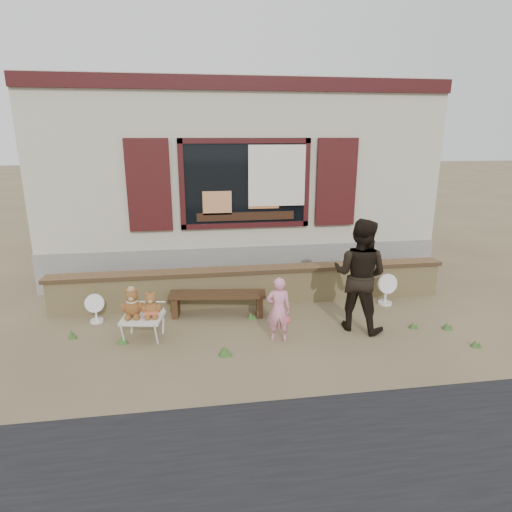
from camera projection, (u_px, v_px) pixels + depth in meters
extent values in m
plane|color=brown|center=(262.00, 326.00, 6.86)|extent=(80.00, 80.00, 0.00)
cube|color=#AFA68E|center=(232.00, 158.00, 10.48)|extent=(8.00, 5.00, 3.20)
cube|color=gray|center=(233.00, 237.00, 11.03)|extent=(8.04, 5.04, 0.80)
cube|color=black|center=(245.00, 184.00, 8.17)|extent=(2.30, 0.04, 1.50)
cube|color=#371011|center=(245.00, 141.00, 7.93)|extent=(2.50, 0.08, 0.10)
cube|color=#371011|center=(246.00, 225.00, 8.37)|extent=(2.50, 0.08, 0.10)
cube|color=#371011|center=(182.00, 185.00, 7.98)|extent=(0.10, 0.08, 1.70)
cube|color=#371011|center=(307.00, 183.00, 8.32)|extent=(0.10, 0.08, 1.70)
cube|color=black|center=(149.00, 186.00, 7.88)|extent=(0.80, 0.07, 1.70)
cube|color=black|center=(336.00, 182.00, 8.40)|extent=(0.80, 0.07, 1.70)
cube|color=silver|center=(277.00, 176.00, 8.15)|extent=(1.10, 0.02, 1.15)
cube|color=#371011|center=(245.00, 83.00, 7.68)|extent=(8.00, 0.12, 0.25)
cube|color=black|center=(246.00, 216.00, 8.31)|extent=(1.90, 0.06, 0.16)
cube|color=tan|center=(217.00, 203.00, 8.16)|extent=(0.55, 0.06, 0.45)
cube|color=#E08447|center=(264.00, 194.00, 8.24)|extent=(0.60, 0.06, 0.55)
cube|color=tan|center=(253.00, 287.00, 7.73)|extent=(7.00, 0.30, 0.60)
cube|color=brown|center=(253.00, 270.00, 7.64)|extent=(7.10, 0.36, 0.07)
cube|color=#372313|center=(218.00, 294.00, 7.15)|extent=(1.64, 0.53, 0.06)
cube|color=#372313|center=(176.00, 307.00, 7.19)|extent=(0.14, 0.31, 0.34)
cube|color=#372313|center=(260.00, 306.00, 7.23)|extent=(0.14, 0.31, 0.34)
cube|color=silver|center=(143.00, 318.00, 6.36)|extent=(0.66, 0.60, 0.04)
cylinder|color=silver|center=(123.00, 335.00, 6.20)|extent=(0.03, 0.03, 0.31)
cylinder|color=silver|center=(156.00, 335.00, 6.19)|extent=(0.03, 0.03, 0.31)
cylinder|color=silver|center=(132.00, 322.00, 6.63)|extent=(0.03, 0.03, 0.31)
cylinder|color=silver|center=(163.00, 322.00, 6.62)|extent=(0.03, 0.03, 0.31)
imported|color=pink|center=(279.00, 309.00, 6.26)|extent=(0.39, 0.29, 0.99)
imported|color=black|center=(360.00, 275.00, 6.56)|extent=(1.09, 1.06, 1.76)
cylinder|color=white|center=(97.00, 321.00, 7.00)|extent=(0.21, 0.21, 0.04)
cylinder|color=white|center=(96.00, 313.00, 6.97)|extent=(0.03, 0.03, 0.27)
cylinder|color=white|center=(95.00, 302.00, 6.91)|extent=(0.31, 0.12, 0.31)
cylinder|color=white|center=(385.00, 303.00, 7.74)|extent=(0.24, 0.24, 0.04)
cylinder|color=white|center=(385.00, 295.00, 7.70)|extent=(0.04, 0.04, 0.31)
cylinder|color=white|center=(387.00, 283.00, 7.64)|extent=(0.37, 0.15, 0.36)
cone|color=#395D25|center=(225.00, 351.00, 5.93)|extent=(0.18, 0.18, 0.14)
cone|color=#395D25|center=(447.00, 326.00, 6.73)|extent=(0.14, 0.14, 0.11)
cone|color=#395D25|center=(71.00, 334.00, 6.43)|extent=(0.11, 0.11, 0.14)
cone|color=#395D25|center=(413.00, 325.00, 6.78)|extent=(0.12, 0.12, 0.10)
cone|color=#395D25|center=(475.00, 343.00, 6.18)|extent=(0.12, 0.12, 0.10)
cone|color=#395D25|center=(251.00, 316.00, 7.14)|extent=(0.13, 0.13, 0.09)
cone|color=#395D25|center=(122.00, 340.00, 6.29)|extent=(0.17, 0.17, 0.10)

